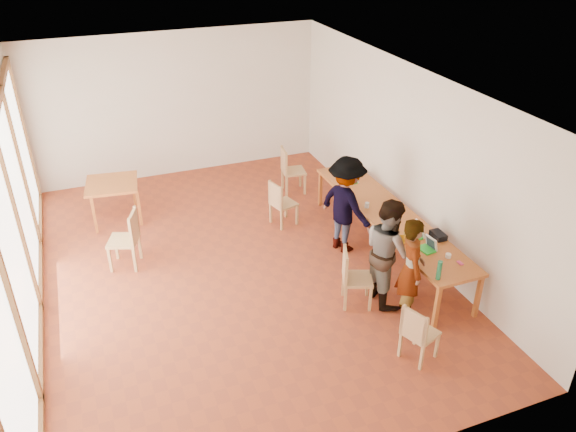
# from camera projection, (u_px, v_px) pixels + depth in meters

# --- Properties ---
(ground) EXTENTS (8.00, 8.00, 0.00)m
(ground) POSITION_uv_depth(u_px,v_px,m) (235.00, 267.00, 9.08)
(ground) COLOR brown
(ground) RESTS_ON ground
(wall_back) EXTENTS (6.00, 0.10, 3.00)m
(wall_back) POSITION_uv_depth(u_px,v_px,m) (177.00, 105.00, 11.60)
(wall_back) COLOR beige
(wall_back) RESTS_ON ground
(wall_front) EXTENTS (6.00, 0.10, 3.00)m
(wall_front) POSITION_uv_depth(u_px,v_px,m) (352.00, 365.00, 5.09)
(wall_front) COLOR beige
(wall_front) RESTS_ON ground
(wall_right) EXTENTS (0.10, 8.00, 3.00)m
(wall_right) POSITION_uv_depth(u_px,v_px,m) (405.00, 156.00, 9.29)
(wall_right) COLOR beige
(wall_right) RESTS_ON ground
(window_wall) EXTENTS (0.10, 8.00, 3.00)m
(window_wall) POSITION_uv_depth(u_px,v_px,m) (15.00, 220.00, 7.42)
(window_wall) COLOR white
(window_wall) RESTS_ON ground
(ceiling) EXTENTS (6.00, 8.00, 0.04)m
(ceiling) POSITION_uv_depth(u_px,v_px,m) (225.00, 83.00, 7.60)
(ceiling) COLOR white
(ceiling) RESTS_ON wall_back
(communal_table) EXTENTS (0.80, 4.00, 0.75)m
(communal_table) POSITION_uv_depth(u_px,v_px,m) (389.00, 216.00, 9.14)
(communal_table) COLOR #B16227
(communal_table) RESTS_ON ground
(side_table) EXTENTS (0.90, 0.90, 0.75)m
(side_table) POSITION_uv_depth(u_px,v_px,m) (112.00, 187.00, 10.15)
(side_table) COLOR #B16227
(side_table) RESTS_ON ground
(chair_near) EXTENTS (0.50, 0.50, 0.44)m
(chair_near) POSITION_uv_depth(u_px,v_px,m) (417.00, 329.00, 7.01)
(chair_near) COLOR tan
(chair_near) RESTS_ON ground
(chair_mid) EXTENTS (0.54, 0.54, 0.48)m
(chair_mid) POSITION_uv_depth(u_px,v_px,m) (351.00, 272.00, 8.02)
(chair_mid) COLOR tan
(chair_mid) RESTS_ON ground
(chair_far) EXTENTS (0.49, 0.49, 0.46)m
(chair_far) POSITION_uv_depth(u_px,v_px,m) (280.00, 199.00, 10.03)
(chair_far) COLOR tan
(chair_far) RESTS_ON ground
(chair_empty) EXTENTS (0.49, 0.49, 0.50)m
(chair_empty) POSITION_uv_depth(u_px,v_px,m) (289.00, 166.00, 11.18)
(chair_empty) COLOR tan
(chair_empty) RESTS_ON ground
(chair_spare) EXTENTS (0.58, 0.58, 0.52)m
(chair_spare) POSITION_uv_depth(u_px,v_px,m) (129.00, 234.00, 8.86)
(chair_spare) COLOR tan
(chair_spare) RESTS_ON ground
(person_near) EXTENTS (0.53, 0.65, 1.55)m
(person_near) POSITION_uv_depth(u_px,v_px,m) (411.00, 269.00, 7.70)
(person_near) COLOR gray
(person_near) RESTS_ON ground
(person_mid) EXTENTS (0.67, 0.83, 1.64)m
(person_mid) POSITION_uv_depth(u_px,v_px,m) (388.00, 251.00, 8.00)
(person_mid) COLOR gray
(person_mid) RESTS_ON ground
(person_far) EXTENTS (0.93, 1.22, 1.67)m
(person_far) POSITION_uv_depth(u_px,v_px,m) (346.00, 205.00, 9.19)
(person_far) COLOR gray
(person_far) RESTS_ON ground
(laptop_near) EXTENTS (0.24, 0.26, 0.20)m
(laptop_near) POSITION_uv_depth(u_px,v_px,m) (429.00, 246.00, 8.14)
(laptop_near) COLOR green
(laptop_near) RESTS_ON communal_table
(laptop_mid) EXTENTS (0.27, 0.30, 0.23)m
(laptop_mid) POSITION_uv_depth(u_px,v_px,m) (417.00, 232.00, 8.48)
(laptop_mid) COLOR green
(laptop_mid) RESTS_ON communal_table
(laptop_far) EXTENTS (0.21, 0.24, 0.20)m
(laptop_far) POSITION_uv_depth(u_px,v_px,m) (353.00, 179.00, 10.13)
(laptop_far) COLOR green
(laptop_far) RESTS_ON communal_table
(yellow_mug) EXTENTS (0.14, 0.14, 0.11)m
(yellow_mug) POSITION_uv_depth(u_px,v_px,m) (402.00, 240.00, 8.30)
(yellow_mug) COLOR yellow
(yellow_mug) RESTS_ON communal_table
(green_bottle) EXTENTS (0.07, 0.07, 0.28)m
(green_bottle) POSITION_uv_depth(u_px,v_px,m) (439.00, 270.00, 7.46)
(green_bottle) COLOR #1F6E44
(green_bottle) RESTS_ON communal_table
(clear_glass) EXTENTS (0.07, 0.07, 0.09)m
(clear_glass) POSITION_uv_depth(u_px,v_px,m) (367.00, 205.00, 9.26)
(clear_glass) COLOR silver
(clear_glass) RESTS_ON communal_table
(condiment_cup) EXTENTS (0.08, 0.08, 0.06)m
(condiment_cup) POSITION_uv_depth(u_px,v_px,m) (448.00, 256.00, 7.97)
(condiment_cup) COLOR white
(condiment_cup) RESTS_ON communal_table
(pink_phone) EXTENTS (0.05, 0.10, 0.01)m
(pink_phone) POSITION_uv_depth(u_px,v_px,m) (460.00, 263.00, 7.85)
(pink_phone) COLOR #DB3772
(pink_phone) RESTS_ON communal_table
(black_pouch) EXTENTS (0.16, 0.26, 0.09)m
(black_pouch) POSITION_uv_depth(u_px,v_px,m) (438.00, 235.00, 8.43)
(black_pouch) COLOR black
(black_pouch) RESTS_ON communal_table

